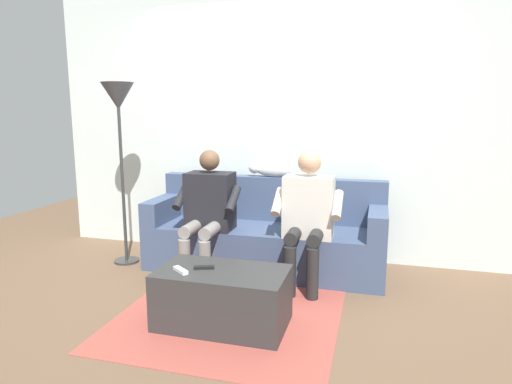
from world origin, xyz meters
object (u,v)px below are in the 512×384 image
person_left_seated (308,212)px  couch (265,238)px  coffee_table (223,298)px  remote_black (204,267)px  remote_white (181,270)px  person_right_seated (208,207)px  cat_on_backrest (271,170)px  floor_lamp (119,109)px

person_left_seated → couch: bearing=-36.4°
coffee_table → remote_black: 0.24m
couch → person_left_seated: 0.65m
coffee_table → person_left_seated: person_left_seated is taller
couch → remote_white: (0.26, 1.29, 0.11)m
person_left_seated → person_right_seated: size_ratio=1.02×
person_left_seated → remote_black: 1.06m
couch → coffee_table: couch is taller
person_right_seated → cat_on_backrest: (-0.44, -0.55, 0.28)m
coffee_table → cat_on_backrest: bearing=-89.8°
person_left_seated → cat_on_backrest: (0.45, -0.56, 0.27)m
person_left_seated → remote_white: person_left_seated is taller
remote_white → coffee_table: bearing=59.9°
coffee_table → couch: bearing=-90.0°
coffee_table → person_right_seated: person_right_seated is taller
person_left_seated → floor_lamp: (1.80, -0.12, 0.84)m
floor_lamp → coffee_table: bearing=144.1°
coffee_table → person_left_seated: (-0.44, -0.86, 0.44)m
remote_black → floor_lamp: bearing=-58.5°
cat_on_backrest → remote_white: size_ratio=4.04×
remote_black → person_left_seated: bearing=-143.4°
coffee_table → remote_white: (0.26, 0.10, 0.21)m
cat_on_backrest → remote_white: 1.62m
couch → person_right_seated: 0.64m
coffee_table → floor_lamp: 2.10m
couch → remote_black: 1.20m
couch → cat_on_backrest: cat_on_backrest is taller
coffee_table → person_right_seated: (0.44, -0.87, 0.43)m
coffee_table → floor_lamp: size_ratio=0.51×
floor_lamp → remote_white: bearing=135.3°
coffee_table → cat_on_backrest: (0.01, -1.42, 0.71)m
coffee_table → floor_lamp: floor_lamp is taller
remote_black → remote_white: 0.16m
cat_on_backrest → remote_white: bearing=80.6°
couch → floor_lamp: bearing=8.5°
person_right_seated → cat_on_backrest: size_ratio=1.93×
couch → person_left_seated: person_left_seated is taller
remote_white → cat_on_backrest: bearing=118.3°
person_right_seated → remote_white: bearing=100.8°
remote_black → floor_lamp: (1.22, -0.98, 1.07)m
floor_lamp → person_right_seated: bearing=172.9°
coffee_table → remote_white: 0.35m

